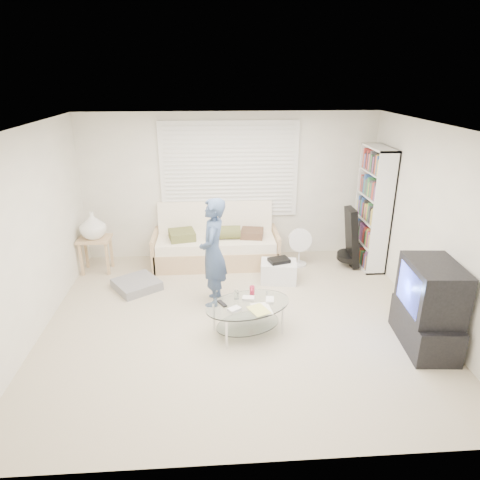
{
  "coord_description": "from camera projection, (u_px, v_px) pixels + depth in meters",
  "views": [
    {
      "loc": [
        -0.31,
        -4.91,
        3.07
      ],
      "look_at": [
        0.05,
        0.3,
        1.03
      ],
      "focal_mm": 32.0,
      "sensor_mm": 36.0,
      "label": 1
    }
  ],
  "objects": [
    {
      "name": "ground",
      "position": [
        238.0,
        320.0,
        5.7
      ],
      "size": [
        5.0,
        5.0,
        0.0
      ],
      "primitive_type": "plane",
      "color": "#B4A88C",
      "rests_on": "ground"
    },
    {
      "name": "room_shell",
      "position": [
        235.0,
        192.0,
        5.55
      ],
      "size": [
        5.02,
        4.52,
        2.51
      ],
      "color": "white",
      "rests_on": "ground"
    },
    {
      "name": "window_blinds",
      "position": [
        229.0,
        170.0,
        7.18
      ],
      "size": [
        2.32,
        0.08,
        1.62
      ],
      "color": "silver",
      "rests_on": "ground"
    },
    {
      "name": "futon_sofa",
      "position": [
        216.0,
        245.0,
        7.3
      ],
      "size": [
        2.1,
        0.85,
        1.03
      ],
      "color": "tan",
      "rests_on": "ground"
    },
    {
      "name": "grey_floor_pillow",
      "position": [
        137.0,
        284.0,
        6.51
      ],
      "size": [
        0.83,
        0.83,
        0.13
      ],
      "primitive_type": "cube",
      "rotation": [
        0.0,
        0.0,
        0.6
      ],
      "color": "slate",
      "rests_on": "ground"
    },
    {
      "name": "side_table",
      "position": [
        93.0,
        228.0,
        6.84
      ],
      "size": [
        0.52,
        0.42,
        1.02
      ],
      "color": "tan",
      "rests_on": "ground"
    },
    {
      "name": "bookshelf",
      "position": [
        373.0,
        208.0,
        7.0
      ],
      "size": [
        0.32,
        0.84,
        2.0
      ],
      "color": "white",
      "rests_on": "ground"
    },
    {
      "name": "guitar_case",
      "position": [
        351.0,
        242.0,
        7.11
      ],
      "size": [
        0.36,
        0.37,
        1.01
      ],
      "color": "black",
      "rests_on": "ground"
    },
    {
      "name": "floor_fan",
      "position": [
        299.0,
        244.0,
        7.2
      ],
      "size": [
        0.4,
        0.27,
        0.67
      ],
      "color": "white",
      "rests_on": "ground"
    },
    {
      "name": "storage_bin",
      "position": [
        279.0,
        271.0,
        6.7
      ],
      "size": [
        0.6,
        0.46,
        0.38
      ],
      "color": "white",
      "rests_on": "ground"
    },
    {
      "name": "tv_unit",
      "position": [
        428.0,
        307.0,
        5.01
      ],
      "size": [
        0.6,
        1.01,
        1.06
      ],
      "color": "black",
      "rests_on": "ground"
    },
    {
      "name": "coffee_table",
      "position": [
        248.0,
        309.0,
        5.32
      ],
      "size": [
        1.26,
        1.02,
        0.53
      ],
      "color": "silver",
      "rests_on": "ground"
    },
    {
      "name": "standing_person",
      "position": [
        213.0,
        253.0,
        5.86
      ],
      "size": [
        0.44,
        0.61,
        1.54
      ],
      "primitive_type": "imported",
      "rotation": [
        0.0,
        0.0,
        -1.71
      ],
      "color": "#335671",
      "rests_on": "ground"
    }
  ]
}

